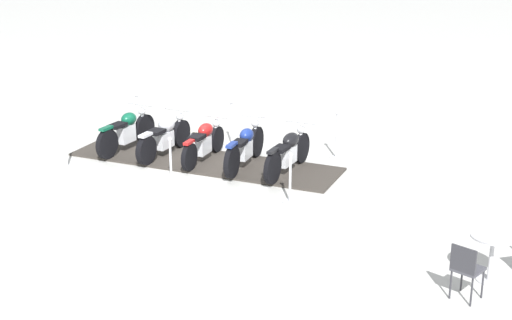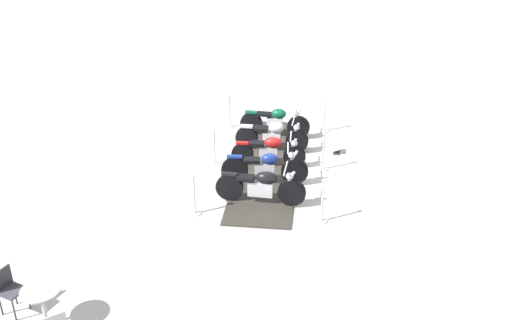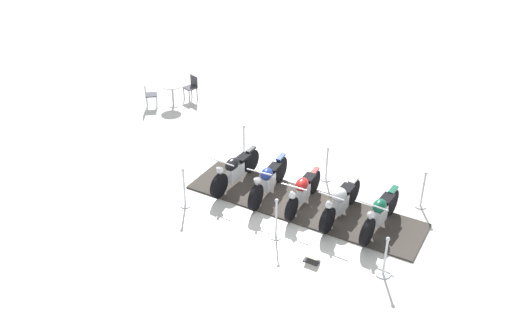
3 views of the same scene
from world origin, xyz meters
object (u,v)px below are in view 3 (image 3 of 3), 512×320
object	(u,v)px
stanchion_left_rear	(422,195)
motorcycle_forest	(380,213)
stanchion_left_mid	(327,169)
cafe_table	(172,91)
motorcycle_maroon	(303,191)
stanchion_left_front	(244,146)
motorcycle_black	(235,169)
stanchion_right_front	(185,193)
cafe_chair_near_table	(149,93)
motorcycle_navy	(268,180)
motorcycle_chrome	(340,202)
info_placard	(312,259)
cafe_chair_across_table	(192,86)
stanchion_right_mid	(276,224)
stanchion_right_rear	(384,263)

from	to	relation	value
stanchion_left_rear	motorcycle_forest	bearing A→B (deg)	-43.73
stanchion_left_mid	cafe_table	xyz separation A→B (m)	(-4.18, -5.57, 0.24)
motorcycle_maroon	stanchion_left_front	xyz separation A→B (m)	(-2.42, -1.93, -0.15)
stanchion_left_rear	motorcycle_black	bearing A→B (deg)	-93.27
stanchion_left_rear	cafe_table	size ratio (longest dim) A/B	1.34
stanchion_left_mid	stanchion_right_front	bearing A→B (deg)	-63.03
stanchion_left_mid	stanchion_left_front	xyz separation A→B (m)	(-0.98, -2.49, 0.02)
motorcycle_black	cafe_chair_near_table	xyz separation A→B (m)	(-4.64, -3.88, 0.01)
motorcycle_navy	stanchion_right_front	bearing A→B (deg)	-51.86
motorcycle_navy	motorcycle_chrome	bearing A→B (deg)	86.27
motorcycle_black	cafe_table	xyz separation A→B (m)	(-4.88, -3.10, 0.06)
info_placard	cafe_chair_across_table	world-z (taller)	cafe_chair_across_table
motorcycle_forest	stanchion_right_mid	world-z (taller)	stanchion_right_mid
motorcycle_maroon	motorcycle_navy	bearing A→B (deg)	-92.09
motorcycle_navy	stanchion_left_front	size ratio (longest dim) A/B	2.12
motorcycle_chrome	stanchion_left_rear	xyz separation A→B (m)	(-0.83, 2.10, -0.14)
motorcycle_chrome	stanchion_right_front	distance (m)	3.98
motorcycle_maroon	stanchion_left_rear	world-z (taller)	stanchion_left_rear
cafe_chair_across_table	cafe_chair_near_table	bearing A→B (deg)	-16.04
stanchion_right_mid	cafe_table	distance (m)	8.30
stanchion_left_rear	cafe_chair_near_table	size ratio (longest dim) A/B	1.16
motorcycle_maroon	stanchion_right_front	distance (m)	3.05
motorcycle_navy	stanchion_right_rear	bearing A→B (deg)	64.59
stanchion_left_rear	stanchion_left_front	distance (m)	5.35
motorcycle_maroon	info_placard	bearing A→B (deg)	29.70
stanchion_right_rear	cafe_table	xyz separation A→B (m)	(-7.96, -6.97, 0.27)
stanchion_left_front	cafe_table	distance (m)	4.45
motorcycle_black	stanchion_left_front	distance (m)	1.68
stanchion_left_rear	info_placard	xyz separation A→B (m)	(2.60, -2.69, -0.29)
stanchion_right_mid	info_placard	world-z (taller)	stanchion_right_mid
stanchion_left_front	motorcycle_chrome	bearing A→B (deg)	46.04
cafe_chair_across_table	motorcycle_maroon	bearing A→B (deg)	76.68
stanchion_right_mid	motorcycle_chrome	bearing A→B (deg)	123.85
info_placard	cafe_chair_near_table	size ratio (longest dim) A/B	0.46
motorcycle_navy	stanchion_right_mid	world-z (taller)	stanchion_right_mid
motorcycle_maroon	stanchion_left_mid	size ratio (longest dim) A/B	1.91
stanchion_left_front	cafe_chair_near_table	bearing A→B (deg)	-127.51
motorcycle_forest	stanchion_left_front	world-z (taller)	motorcycle_forest
motorcycle_chrome	stanchion_left_rear	world-z (taller)	stanchion_left_rear
motorcycle_forest	info_placard	xyz separation A→B (m)	(1.41, -1.54, -0.45)
motorcycle_navy	cafe_chair_near_table	world-z (taller)	motorcycle_navy
motorcycle_black	motorcycle_forest	bearing A→B (deg)	93.35
motorcycle_forest	stanchion_left_mid	xyz separation A→B (m)	(-2.17, -1.35, -0.18)
motorcycle_maroon	stanchion_left_front	bearing A→B (deg)	-121.43
stanchion_right_mid	stanchion_right_front	xyz separation A→B (m)	(-0.98, -2.49, 0.01)
motorcycle_chrome	stanchion_right_front	world-z (taller)	stanchion_right_front
motorcycle_maroon	motorcycle_chrome	bearing A→B (deg)	89.01
motorcycle_navy	stanchion_right_mid	xyz separation A→B (m)	(1.75, 0.41, -0.11)
motorcycle_navy	stanchion_left_front	world-z (taller)	motorcycle_navy
motorcycle_navy	stanchion_left_front	bearing A→B (deg)	-136.48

